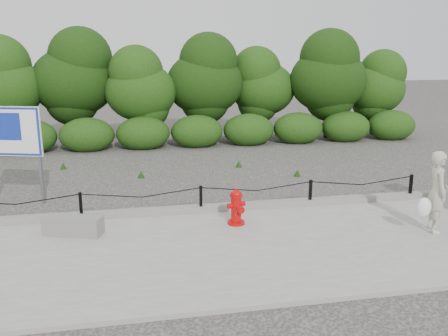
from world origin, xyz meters
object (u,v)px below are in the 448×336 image
fire_hydrant (236,207)px  pedestrian (436,193)px  concrete_block (73,225)px  advertising_sign (12,136)px

fire_hydrant → pedestrian: pedestrian is taller
fire_hydrant → concrete_block: (-3.18, 0.06, -0.18)m
pedestrian → concrete_block: bearing=96.3°
advertising_sign → pedestrian: bearing=-6.9°
fire_hydrant → concrete_block: 3.18m
concrete_block → pedestrian: bearing=-9.7°
fire_hydrant → advertising_sign: size_ratio=0.32×
concrete_block → advertising_sign: (-1.53, 2.53, 1.35)m
pedestrian → concrete_block: pedestrian is taller
fire_hydrant → pedestrian: size_ratio=0.47×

